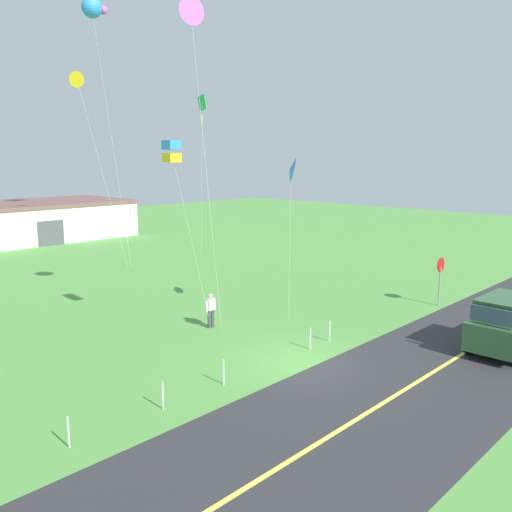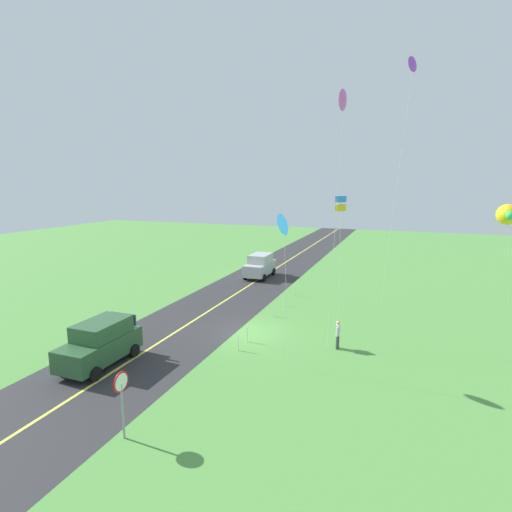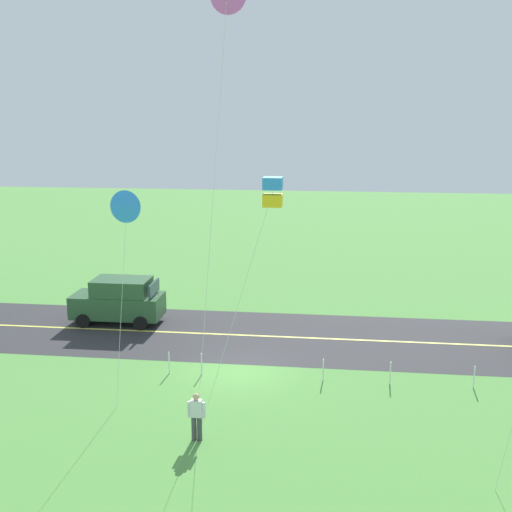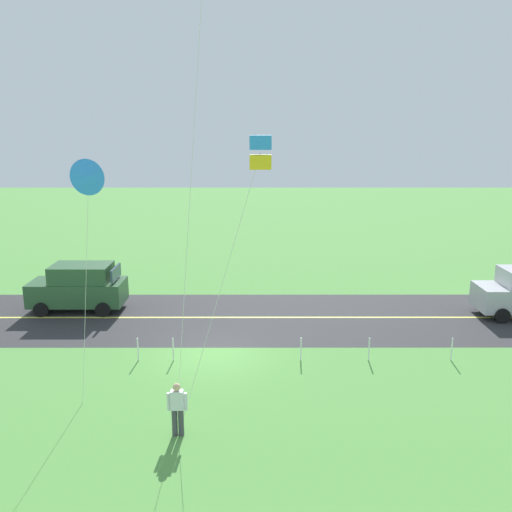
{
  "view_description": "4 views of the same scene",
  "coord_description": "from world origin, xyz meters",
  "views": [
    {
      "loc": [
        -15.17,
        -12.15,
        7.68
      ],
      "look_at": [
        0.05,
        2.39,
        3.82
      ],
      "focal_mm": 38.01,
      "sensor_mm": 36.0,
      "label": 1
    },
    {
      "loc": [
        21.79,
        8.93,
        9.02
      ],
      "look_at": [
        -0.87,
        0.37,
        4.63
      ],
      "focal_mm": 28.14,
      "sensor_mm": 36.0,
      "label": 2
    },
    {
      "loc": [
        -3.47,
        23.62,
        10.16
      ],
      "look_at": [
        -0.67,
        0.36,
        4.82
      ],
      "focal_mm": 44.28,
      "sensor_mm": 36.0,
      "label": 3
    },
    {
      "loc": [
        -1.62,
        19.4,
        8.49
      ],
      "look_at": [
        -1.65,
        0.73,
        4.05
      ],
      "focal_mm": 37.65,
      "sensor_mm": 36.0,
      "label": 4
    }
  ],
  "objects": [
    {
      "name": "car_suv_foreground",
      "position": [
        6.78,
        -5.09,
        1.15
      ],
      "size": [
        4.4,
        2.12,
        2.24
      ],
      "color": "#2D5633",
      "rests_on": "ground"
    },
    {
      "name": "kite_orange_near",
      "position": [
        3.33,
        3.39,
        7.08
      ],
      "size": [
        1.08,
        1.05,
        7.65
      ],
      "color": "silver",
      "rests_on": "ground"
    },
    {
      "name": "road_centre_stripe",
      "position": [
        0.0,
        -4.0,
        0.01
      ],
      "size": [
        120.0,
        0.16,
        0.0
      ],
      "primitive_type": "cube",
      "color": "#E5E04C",
      "rests_on": "asphalt_road"
    },
    {
      "name": "fence_post_3",
      "position": [
        1.45,
        0.7,
        0.45
      ],
      "size": [
        0.05,
        0.05,
        0.9
      ],
      "primitive_type": "cylinder",
      "color": "silver",
      "rests_on": "ground"
    },
    {
      "name": "fence_post_2",
      "position": [
        -3.33,
        0.7,
        0.45
      ],
      "size": [
        0.05,
        0.05,
        0.9
      ],
      "primitive_type": "cylinder",
      "color": "silver",
      "rests_on": "ground"
    },
    {
      "name": "kite_red_low",
      "position": [
        -1.75,
        5.28,
        7.87
      ],
      "size": [
        2.61,
        0.75,
        8.32
      ],
      "color": "silver",
      "rests_on": "ground"
    },
    {
      "name": "ground_plane",
      "position": [
        0.0,
        0.0,
        -0.05
      ],
      "size": [
        120.0,
        120.0,
        0.1
      ],
      "primitive_type": "cube",
      "color": "#549342"
    },
    {
      "name": "fence_post_4",
      "position": [
        2.77,
        0.7,
        0.45
      ],
      "size": [
        0.05,
        0.05,
        0.9
      ],
      "primitive_type": "cylinder",
      "color": "silver",
      "rests_on": "ground"
    },
    {
      "name": "fence_post_1",
      "position": [
        -5.88,
        0.7,
        0.45
      ],
      "size": [
        0.05,
        0.05,
        0.9
      ],
      "primitive_type": "cylinder",
      "color": "silver",
      "rests_on": "ground"
    },
    {
      "name": "fence_post_0",
      "position": [
        -8.98,
        0.7,
        0.45
      ],
      "size": [
        0.05,
        0.05,
        0.9
      ],
      "primitive_type": "cylinder",
      "color": "silver",
      "rests_on": "ground"
    },
    {
      "name": "asphalt_road",
      "position": [
        0.0,
        -4.0,
        0.0
      ],
      "size": [
        120.0,
        7.0,
        0.0
      ],
      "primitive_type": "cube",
      "color": "#2D2D30",
      "rests_on": "ground"
    },
    {
      "name": "person_adult_near",
      "position": [
        0.57,
        5.74,
        0.86
      ],
      "size": [
        0.58,
        0.22,
        1.6
      ],
      "rotation": [
        0.0,
        0.0,
        5.79
      ],
      "color": "#3F3F47",
      "rests_on": "ground"
    }
  ]
}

